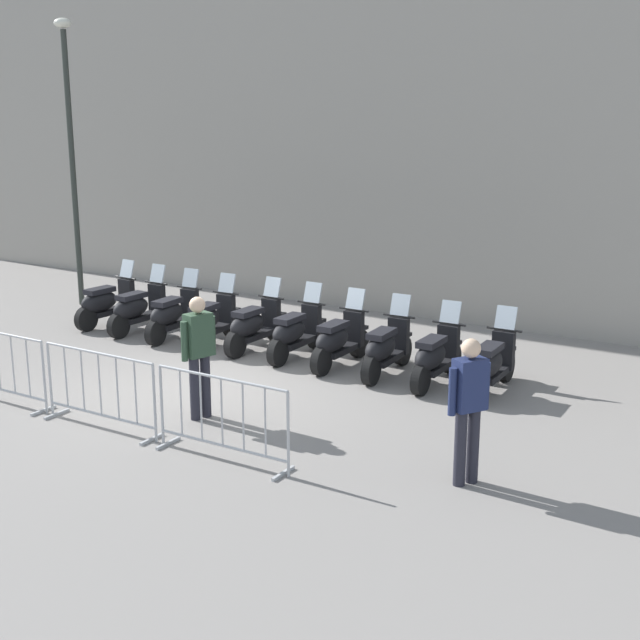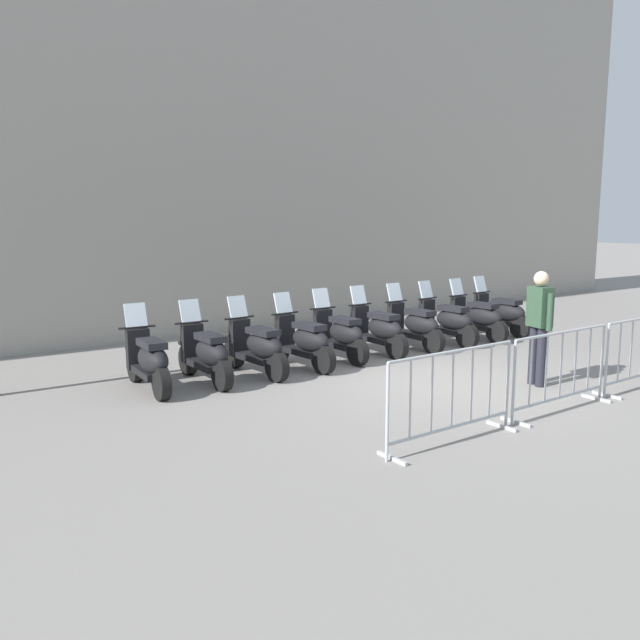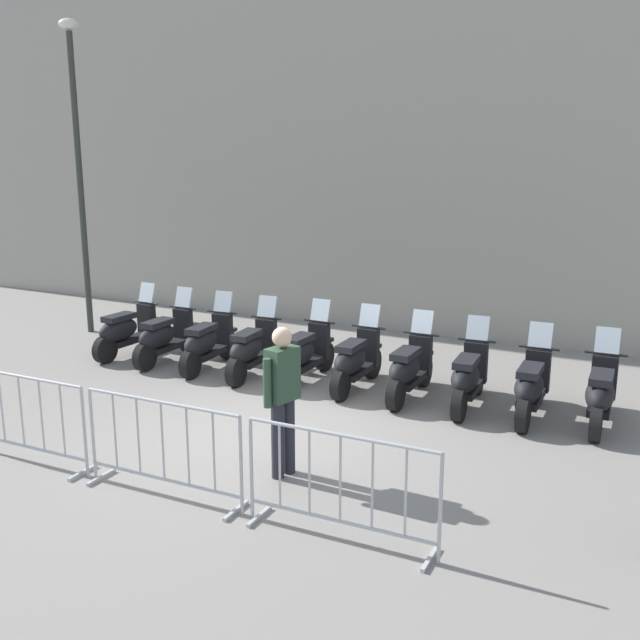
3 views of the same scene
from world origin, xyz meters
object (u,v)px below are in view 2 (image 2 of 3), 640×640
object	(u,v)px
motorcycle_1	(206,354)
motorcycle_6	(414,326)
motorcycle_5	(377,330)
motorcycle_8	(476,318)
motorcycle_0	(149,361)
motorcycle_4	(339,335)
barrier_segment_0	(452,398)
officer_near_row_end	(539,321)
motorcycle_3	(303,342)
motorcycle_7	(446,322)
motorcycle_9	(500,314)
barrier_segment_1	(561,372)
motorcycle_2	(257,348)

from	to	relation	value
motorcycle_1	motorcycle_6	xyz separation A→B (m)	(4.40, -0.25, 0.00)
motorcycle_5	motorcycle_8	bearing A→B (deg)	-5.87
motorcycle_0	motorcycle_4	distance (m)	3.53
motorcycle_4	barrier_segment_0	world-z (taller)	motorcycle_4
motorcycle_8	officer_near_row_end	xyz separation A→B (m)	(-2.38, -2.88, 0.53)
motorcycle_1	motorcycle_8	xyz separation A→B (m)	(6.16, -0.41, 0.00)
motorcycle_3	motorcycle_8	bearing A→B (deg)	-3.42
motorcycle_3	barrier_segment_0	world-z (taller)	motorcycle_3
barrier_segment_0	motorcycle_3	bearing A→B (deg)	75.80
motorcycle_1	officer_near_row_end	bearing A→B (deg)	-41.05
motorcycle_3	barrier_segment_0	size ratio (longest dim) A/B	0.88
officer_near_row_end	motorcycle_6	bearing A→B (deg)	78.46
motorcycle_7	officer_near_row_end	distance (m)	3.37
motorcycle_1	motorcycle_9	world-z (taller)	same
motorcycle_4	motorcycle_7	xyz separation A→B (m)	(2.64, -0.25, 0.00)
motorcycle_4	officer_near_row_end	world-z (taller)	officer_near_row_end
motorcycle_9	barrier_segment_1	bearing A→B (deg)	-137.71
motorcycle_1	officer_near_row_end	world-z (taller)	officer_near_row_end
motorcycle_2	motorcycle_7	size ratio (longest dim) A/B	1.00
barrier_segment_0	motorcycle_1	bearing A→B (deg)	100.62
motorcycle_3	motorcycle_6	bearing A→B (deg)	-2.18
motorcycle_8	barrier_segment_1	size ratio (longest dim) A/B	0.88
motorcycle_3	officer_near_row_end	distance (m)	3.77
motorcycle_4	motorcycle_2	bearing A→B (deg)	-179.86
motorcycle_2	motorcycle_7	xyz separation A→B (m)	(4.40, -0.25, 0.00)
barrier_segment_0	motorcycle_8	bearing A→B (deg)	34.28
motorcycle_5	motorcycle_9	world-z (taller)	same
motorcycle_5	motorcycle_6	xyz separation A→B (m)	(0.88, -0.11, 0.00)
motorcycle_0	motorcycle_5	size ratio (longest dim) A/B	1.00
motorcycle_8	officer_near_row_end	distance (m)	3.77
motorcycle_2	motorcycle_4	distance (m)	1.76
motorcycle_1	motorcycle_5	size ratio (longest dim) A/B	1.00
motorcycle_1	motorcycle_6	size ratio (longest dim) A/B	1.00
motorcycle_4	motorcycle_5	size ratio (longest dim) A/B	1.00
motorcycle_9	motorcycle_0	bearing A→B (deg)	176.44
motorcycle_5	barrier_segment_0	world-z (taller)	motorcycle_5
motorcycle_7	motorcycle_9	size ratio (longest dim) A/B	1.00
motorcycle_6	motorcycle_8	size ratio (longest dim) A/B	1.00
motorcycle_4	barrier_segment_1	distance (m)	4.16
motorcycle_1	motorcycle_3	world-z (taller)	same
motorcycle_5	motorcycle_7	xyz separation A→B (m)	(1.76, -0.18, 0.00)
officer_near_row_end	barrier_segment_1	bearing A→B (deg)	-136.01
motorcycle_0	barrier_segment_0	size ratio (longest dim) A/B	0.88
motorcycle_0	officer_near_row_end	world-z (taller)	officer_near_row_end
motorcycle_4	barrier_segment_1	xyz separation A→B (m)	(0.17, -4.15, 0.07)
motorcycle_4	barrier_segment_0	distance (m)	4.44
motorcycle_0	motorcycle_9	distance (m)	7.94
motorcycle_1	barrier_segment_0	xyz separation A→B (m)	(0.77, -4.09, 0.07)
motorcycle_0	motorcycle_8	xyz separation A→B (m)	(7.04, -0.53, 0.00)
motorcycle_7	motorcycle_3	bearing A→B (deg)	177.16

